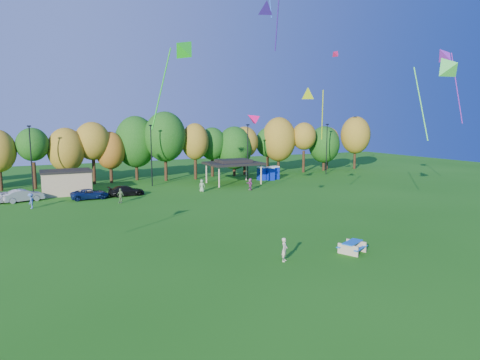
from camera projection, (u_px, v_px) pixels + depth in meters
name	position (u px, v px, depth m)	size (l,w,h in m)	color
ground	(282.00, 275.00, 27.32)	(160.00, 160.00, 0.00)	#19600F
tree_line	(123.00, 145.00, 66.53)	(93.57, 10.55, 11.15)	black
lamp_posts	(151.00, 153.00, 63.08)	(64.50, 0.25, 9.09)	black
utility_building	(66.00, 182.00, 56.54)	(6.30, 4.30, 3.25)	tan
pavilion	(233.00, 163.00, 65.87)	(8.20, 6.20, 3.77)	tan
porta_potties	(269.00, 173.00, 70.37)	(3.75, 1.88, 2.18)	#0D25B1
picnic_table	(352.00, 246.00, 31.77)	(2.46, 2.29, 0.85)	tan
kite_flyer	(284.00, 250.00, 29.82)	(0.61, 0.40, 1.68)	beige
car_a	(4.00, 197.00, 50.77)	(1.70, 4.22, 1.44)	silver
car_b	(23.00, 196.00, 51.59)	(1.59, 4.56, 1.50)	#95959A
car_c	(90.00, 194.00, 53.25)	(2.13, 4.62, 1.28)	#0D1F51
car_d	(126.00, 191.00, 55.55)	(1.86, 4.58, 1.33)	black
far_person_0	(31.00, 201.00, 47.60)	(1.12, 0.64, 1.73)	#4E6CAD
far_person_1	(250.00, 184.00, 60.11)	(1.56, 0.50, 1.69)	#973F7C
far_person_2	(202.00, 186.00, 58.56)	(0.84, 0.55, 1.71)	#7FA671
far_person_3	(120.00, 196.00, 50.74)	(1.04, 0.43, 1.77)	#698853
kite_2	(252.00, 118.00, 34.83)	(1.52, 1.32, 1.32)	#F10D5E
kite_3	(186.00, 48.00, 33.61)	(4.37, 3.14, 7.66)	#1BBE19
kite_5	(446.00, 65.00, 36.16)	(2.42, 4.79, 7.79)	#56ED53
kite_6	(266.00, 6.00, 35.66)	(1.95, 2.93, 4.63)	#341887
kite_8	(308.00, 93.00, 41.46)	(2.54, 3.10, 5.52)	#BFD816
kite_12	(443.00, 55.00, 45.49)	(4.95, 1.77, 8.49)	purple
kite_15	(336.00, 53.00, 59.93)	(1.71, 1.47, 1.48)	#D3184C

